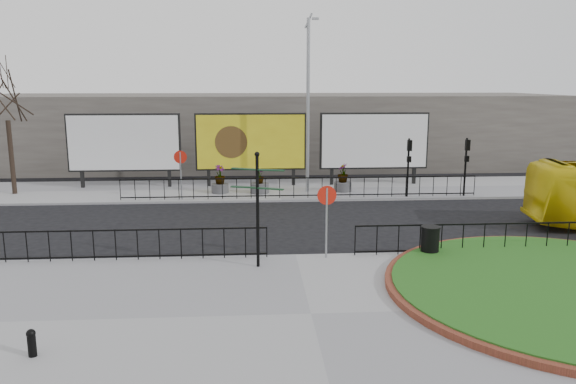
{
  "coord_description": "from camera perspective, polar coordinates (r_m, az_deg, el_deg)",
  "views": [
    {
      "loc": [
        -1.48,
        -18.46,
        6.02
      ],
      "look_at": [
        -0.1,
        2.46,
        1.82
      ],
      "focal_mm": 35.0,
      "sensor_mm": 36.0,
      "label": 1
    }
  ],
  "objects": [
    {
      "name": "billboard_mid",
      "position": [
        31.61,
        -3.79,
        5.08
      ],
      "size": [
        6.2,
        0.31,
        4.1
      ],
      "color": "black",
      "rests_on": "pavement_far"
    },
    {
      "name": "signal_pole_b",
      "position": [
        30.14,
        17.67,
        3.31
      ],
      "size": [
        0.22,
        0.26,
        3.0
      ],
      "color": "black",
      "rests_on": "pavement_far"
    },
    {
      "name": "planter_a",
      "position": [
        29.98,
        -6.93,
        1.0
      ],
      "size": [
        0.92,
        0.92,
        1.49
      ],
      "color": "#4C4C4F",
      "rests_on": "pavement_far"
    },
    {
      "name": "billboard_left",
      "position": [
        32.38,
        -16.32,
        4.8
      ],
      "size": [
        6.2,
        0.31,
        4.1
      ],
      "color": "black",
      "rests_on": "pavement_far"
    },
    {
      "name": "brick_edge",
      "position": [
        17.98,
        26.8,
        -8.8
      ],
      "size": [
        10.4,
        10.4,
        0.18
      ],
      "primitive_type": "cylinder",
      "color": "brown",
      "rests_on": "pavement_near"
    },
    {
      "name": "grass_lawn",
      "position": [
        17.97,
        26.8,
        -8.74
      ],
      "size": [
        10.0,
        10.0,
        0.22
      ],
      "primitive_type": "cylinder",
      "color": "#225216",
      "rests_on": "pavement_near"
    },
    {
      "name": "billboard_right",
      "position": [
        32.37,
        8.74,
        5.12
      ],
      "size": [
        6.2,
        0.31,
        4.1
      ],
      "color": "black",
      "rests_on": "pavement_far"
    },
    {
      "name": "speed_sign_far",
      "position": [
        28.38,
        -10.86,
        2.8
      ],
      "size": [
        0.64,
        0.07,
        2.47
      ],
      "color": "gray",
      "rests_on": "pavement_far"
    },
    {
      "name": "signal_pole_a",
      "position": [
        29.18,
        12.16,
        3.34
      ],
      "size": [
        0.22,
        0.26,
        3.0
      ],
      "color": "black",
      "rests_on": "pavement_far"
    },
    {
      "name": "planter_b",
      "position": [
        29.8,
        -2.91,
        0.74
      ],
      "size": [
        0.99,
        0.99,
        1.35
      ],
      "color": "#4C4C4F",
      "rests_on": "pavement_far"
    },
    {
      "name": "railing_near_left",
      "position": [
        19.46,
        -17.11,
        -5.15
      ],
      "size": [
        10.0,
        0.1,
        1.1
      ],
      "primitive_type": null,
      "color": "black",
      "rests_on": "pavement_near"
    },
    {
      "name": "pavement_near",
      "position": [
        14.79,
        2.35,
        -12.45
      ],
      "size": [
        30.0,
        10.0,
        0.12
      ],
      "primitive_type": "cube",
      "color": "gray",
      "rests_on": "ground"
    },
    {
      "name": "litter_bin",
      "position": [
        19.58,
        14.23,
        -4.92
      ],
      "size": [
        0.65,
        0.65,
        1.07
      ],
      "color": "black",
      "rests_on": "pavement_near"
    },
    {
      "name": "ground",
      "position": [
        19.47,
        0.78,
        -6.69
      ],
      "size": [
        90.0,
        90.0,
        0.0
      ],
      "primitive_type": "plane",
      "color": "black",
      "rests_on": "ground"
    },
    {
      "name": "bollard",
      "position": [
        13.74,
        -24.6,
        -13.64
      ],
      "size": [
        0.2,
        0.2,
        0.62
      ],
      "color": "black",
      "rests_on": "pavement_near"
    },
    {
      "name": "building_backdrop",
      "position": [
        40.64,
        -1.67,
        6.35
      ],
      "size": [
        40.0,
        10.0,
        5.0
      ],
      "primitive_type": "cube",
      "color": "#645E58",
      "rests_on": "ground"
    },
    {
      "name": "railing_far",
      "position": [
        28.38,
        1.32,
        0.45
      ],
      "size": [
        18.0,
        0.1,
        1.1
      ],
      "primitive_type": null,
      "color": "black",
      "rests_on": "pavement_far"
    },
    {
      "name": "railing_near_right",
      "position": [
        20.54,
        19.31,
        -4.43
      ],
      "size": [
        9.0,
        0.1,
        1.1
      ],
      "primitive_type": null,
      "color": "black",
      "rests_on": "pavement_near"
    },
    {
      "name": "fingerpost_sign",
      "position": [
        17.67,
        -3.12,
        -0.64
      ],
      "size": [
        1.71,
        0.85,
        3.72
      ],
      "rotation": [
        0.0,
        0.0,
        -0.42
      ],
      "color": "black",
      "rests_on": "pavement_near"
    },
    {
      "name": "tree_left",
      "position": [
        32.56,
        -26.52,
        5.91
      ],
      "size": [
        2.0,
        2.0,
        7.0
      ],
      "primitive_type": null,
      "color": "#2D2119",
      "rests_on": "pavement_far"
    },
    {
      "name": "planter_c",
      "position": [
        30.33,
        5.59,
        1.14
      ],
      "size": [
        0.95,
        0.95,
        1.51
      ],
      "color": "#4C4C4F",
      "rests_on": "pavement_far"
    },
    {
      "name": "pavement_far",
      "position": [
        31.07,
        -0.96,
        0.26
      ],
      "size": [
        44.0,
        6.0,
        0.12
      ],
      "primitive_type": "cube",
      "color": "gray",
      "rests_on": "ground"
    },
    {
      "name": "speed_sign_near",
      "position": [
        18.69,
        3.95,
        -1.4
      ],
      "size": [
        0.64,
        0.07,
        2.47
      ],
      "color": "gray",
      "rests_on": "pavement_near"
    },
    {
      "name": "lamp_post",
      "position": [
        29.63,
        2.05,
        9.0
      ],
      "size": [
        0.74,
        0.18,
        9.23
      ],
      "color": "gray",
      "rests_on": "pavement_far"
    }
  ]
}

